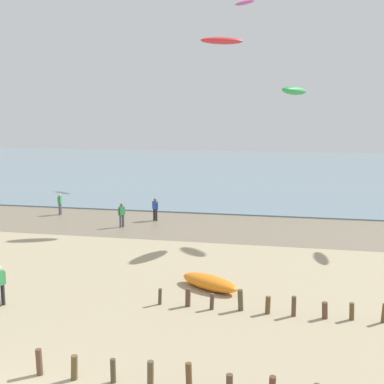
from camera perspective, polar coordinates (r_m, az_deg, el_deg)
The scene contains 11 objects.
wet_sand_strip at distance 34.71m, azimuth -0.15°, elevation -3.98°, with size 120.00×8.79×0.01m, color #7A6D59.
sea at distance 73.24m, azimuth 6.28°, elevation 2.78°, with size 160.00×70.00×0.10m, color slate.
groyne_mid at distance 19.96m, azimuth 16.02°, elevation -13.09°, with size 14.36×0.36×0.89m.
person_nearest_camera at distance 21.71m, azimuth -21.60°, elevation -10.01°, with size 0.35×0.53×1.71m.
person_mid_beach at distance 34.47m, azimuth -8.24°, elevation -2.61°, with size 0.39×0.47×1.71m.
person_by_waterline at distance 36.35m, azimuth -4.34°, elevation -1.95°, with size 0.52×0.35×1.71m.
person_right_flank at distance 39.82m, azimuth -15.22°, elevation -1.29°, with size 0.26×0.57×1.71m.
grounded_kite at distance 22.31m, azimuth 2.09°, elevation -10.53°, with size 3.04×1.09×0.61m, color orange.
kite_aloft_1 at distance 31.06m, azimuth 11.89°, elevation 11.54°, with size 3.15×1.01×0.50m, color green.
kite_aloft_4 at distance 36.30m, azimuth 3.52°, elevation 17.27°, with size 3.11×0.99×0.50m, color red.
kite_aloft_6 at distance 59.69m, azimuth 6.19°, elevation 21.19°, with size 2.77×0.89×0.44m, color #E54C99.
Camera 1 is at (7.04, -9.78, 7.70)m, focal length 45.52 mm.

